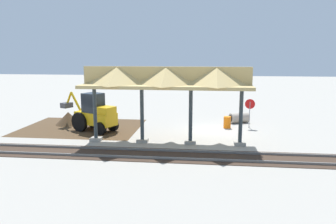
# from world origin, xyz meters

# --- Properties ---
(ground_plane) EXTENTS (120.00, 120.00, 0.00)m
(ground_plane) POSITION_xyz_m (0.00, 0.00, 0.00)
(ground_plane) COLOR #9E998E
(dirt_work_zone) EXTENTS (8.98, 7.00, 0.01)m
(dirt_work_zone) POSITION_xyz_m (10.23, 0.21, 0.00)
(dirt_work_zone) COLOR #4C3823
(dirt_work_zone) RESTS_ON ground
(platform_canopy) EXTENTS (10.57, 3.20, 4.90)m
(platform_canopy) POSITION_xyz_m (3.16, 3.85, 4.15)
(platform_canopy) COLOR #9E998E
(platform_canopy) RESTS_ON ground
(rail_tracks) EXTENTS (60.00, 2.58, 0.15)m
(rail_tracks) POSITION_xyz_m (0.00, 6.53, 0.03)
(rail_tracks) COLOR slate
(rail_tracks) RESTS_ON ground
(stop_sign) EXTENTS (0.76, 0.10, 2.24)m
(stop_sign) POSITION_xyz_m (-2.73, -1.20, 1.61)
(stop_sign) COLOR gray
(stop_sign) RESTS_ON ground
(backhoe) EXTENTS (4.99, 3.26, 2.82)m
(backhoe) POSITION_xyz_m (8.87, 1.13, 1.27)
(backhoe) COLOR #EAB214
(backhoe) RESTS_ON ground
(dirt_mound) EXTENTS (4.13, 4.13, 2.04)m
(dirt_mound) POSITION_xyz_m (11.72, -0.77, 0.00)
(dirt_mound) COLOR #4C3823
(dirt_mound) RESTS_ON ground
(concrete_pipe) EXTENTS (1.78, 1.43, 0.83)m
(concrete_pipe) POSITION_xyz_m (-2.13, -2.94, 0.42)
(concrete_pipe) COLOR #9E9384
(concrete_pipe) RESTS_ON ground
(traffic_barrel) EXTENTS (0.56, 0.56, 0.90)m
(traffic_barrel) POSITION_xyz_m (-1.03, -0.89, 0.45)
(traffic_barrel) COLOR orange
(traffic_barrel) RESTS_ON ground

